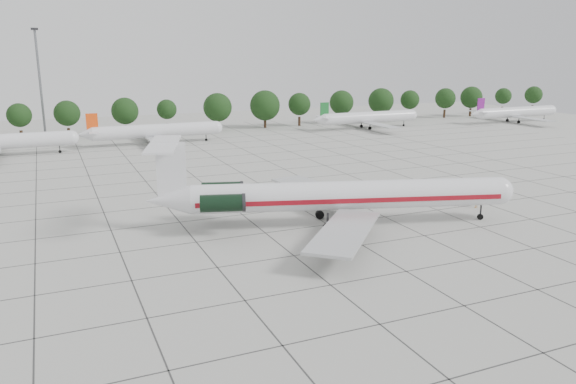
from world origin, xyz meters
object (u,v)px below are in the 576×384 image
ground_crew (476,201)px  bg_airliner_e (516,112)px  bg_airliner_d (368,118)px  floodlight_mast (39,76)px  main_airliner (329,195)px  bg_airliner_c (156,131)px

ground_crew → bg_airliner_e: size_ratio=0.07×
ground_crew → bg_airliner_d: bearing=-128.1°
bg_airliner_d → floodlight_mast: 82.87m
ground_crew → bg_airliner_d: size_ratio=0.07×
bg_airliner_e → bg_airliner_d: bearing=173.4°
bg_airliner_e → ground_crew: bearing=-137.6°
main_airliner → floodlight_mast: size_ratio=1.69×
main_airliner → bg_airliner_d: main_airliner is taller
main_airliner → bg_airliner_e: main_airliner is taller
bg_airliner_d → bg_airliner_e: size_ratio=1.00×
main_airliner → ground_crew: main_airliner is taller
main_airliner → bg_airliner_c: main_airliner is taller
ground_crew → bg_airliner_e: 101.32m
ground_crew → main_airliner: bearing=-19.5°
bg_airliner_d → floodlight_mast: floodlight_mast is taller
bg_airliner_c → floodlight_mast: (-22.56, 23.36, 11.37)m
main_airliner → floodlight_mast: (-30.04, 92.16, 10.66)m
main_airliner → bg_airliner_c: (-7.48, 68.80, -0.72)m
bg_airliner_d → floodlight_mast: size_ratio=1.11×
bg_airliner_c → floodlight_mast: 34.40m
bg_airliner_e → floodlight_mast: floodlight_mast is taller
main_airliner → bg_airliner_e: bearing=51.8°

